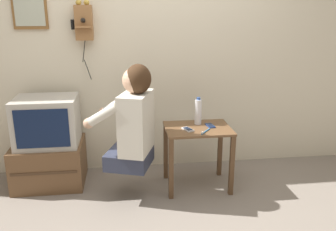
% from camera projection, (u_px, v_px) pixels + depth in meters
% --- Properties ---
extents(ground_plane, '(14.00, 14.00, 0.00)m').
position_uv_depth(ground_plane, '(163.00, 221.00, 2.86)').
color(ground_plane, slate).
extents(wall_back, '(6.80, 0.05, 2.55)m').
position_uv_depth(wall_back, '(150.00, 46.00, 3.52)').
color(wall_back, beige).
rests_on(wall_back, ground_plane).
extents(side_table, '(0.60, 0.45, 0.59)m').
position_uv_depth(side_table, '(198.00, 140.00, 3.29)').
color(side_table, brown).
rests_on(side_table, ground_plane).
extents(person, '(0.60, 0.54, 0.90)m').
position_uv_depth(person, '(133.00, 120.00, 3.01)').
color(person, '#2D3347').
rests_on(person, ground_plane).
extents(tv_stand, '(0.65, 0.53, 0.41)m').
position_uv_depth(tv_stand, '(50.00, 163.00, 3.42)').
color(tv_stand, brown).
rests_on(tv_stand, ground_plane).
extents(television, '(0.56, 0.44, 0.45)m').
position_uv_depth(television, '(47.00, 121.00, 3.29)').
color(television, '#ADA89E').
rests_on(television, tv_stand).
extents(wall_phone_antique, '(0.20, 0.19, 0.74)m').
position_uv_depth(wall_phone_antique, '(84.00, 22.00, 3.30)').
color(wall_phone_antique, olive).
extents(framed_picture, '(0.31, 0.03, 0.42)m').
position_uv_depth(framed_picture, '(29.00, 6.00, 3.24)').
color(framed_picture, brown).
extents(cell_phone_held, '(0.10, 0.14, 0.01)m').
position_uv_depth(cell_phone_held, '(188.00, 129.00, 3.18)').
color(cell_phone_held, silver).
rests_on(cell_phone_held, side_table).
extents(cell_phone_spare, '(0.08, 0.13, 0.01)m').
position_uv_depth(cell_phone_spare, '(210.00, 126.00, 3.29)').
color(cell_phone_spare, navy).
rests_on(cell_phone_spare, side_table).
extents(water_bottle, '(0.07, 0.07, 0.26)m').
position_uv_depth(water_bottle, '(198.00, 112.00, 3.32)').
color(water_bottle, silver).
rests_on(water_bottle, side_table).
extents(toothbrush, '(0.11, 0.15, 0.02)m').
position_uv_depth(toothbrush, '(205.00, 131.00, 3.13)').
color(toothbrush, '#338CD8').
rests_on(toothbrush, side_table).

